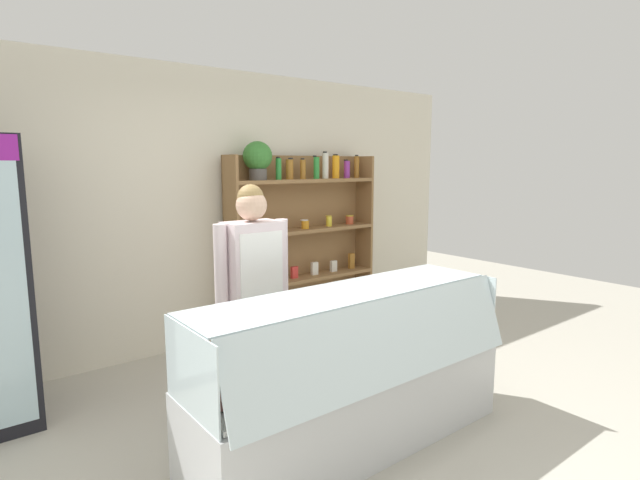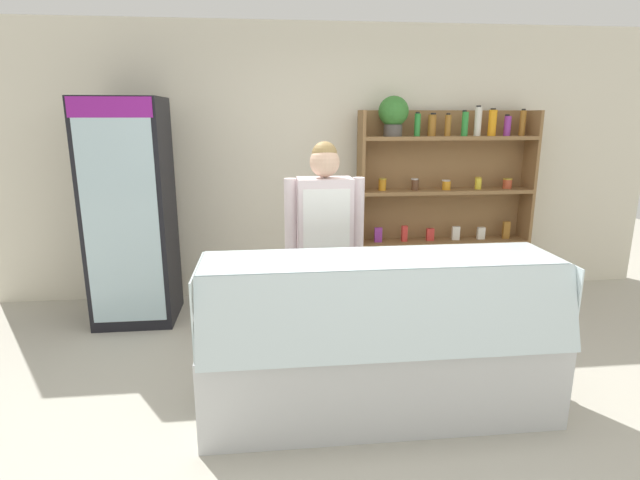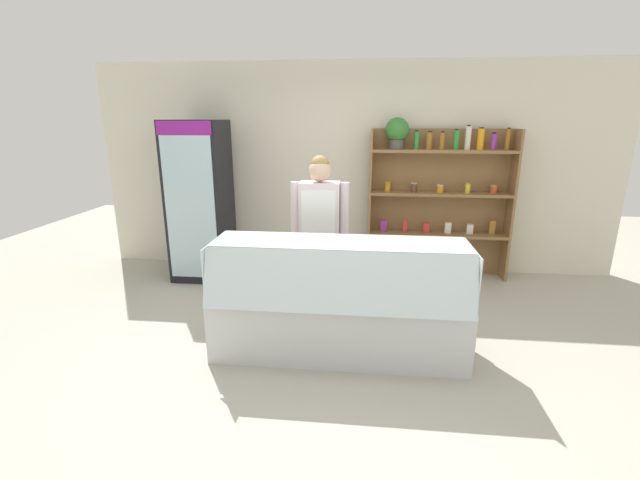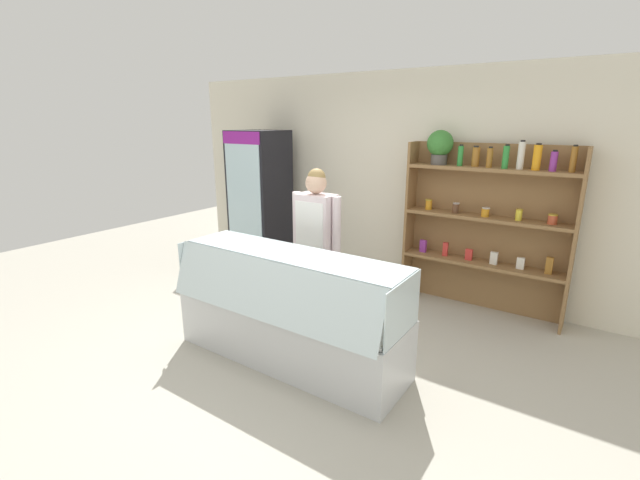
# 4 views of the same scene
# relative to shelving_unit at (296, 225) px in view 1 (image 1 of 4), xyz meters

# --- Properties ---
(ground_plane) EXTENTS (12.00, 12.00, 0.00)m
(ground_plane) POSITION_rel_shelving_unit_xyz_m (-1.02, -2.03, -1.15)
(ground_plane) COLOR #B7B2A3
(back_wall) EXTENTS (6.80, 0.10, 2.70)m
(back_wall) POSITION_rel_shelving_unit_xyz_m (-1.02, 0.23, 0.20)
(back_wall) COLOR silver
(back_wall) RESTS_ON ground
(shelving_unit) EXTENTS (1.77, 0.29, 2.01)m
(shelving_unit) POSITION_rel_shelving_unit_xyz_m (0.00, 0.00, 0.00)
(shelving_unit) COLOR olive
(shelving_unit) RESTS_ON ground
(deli_display_case) EXTENTS (2.17, 0.71, 1.01)m
(deli_display_case) POSITION_rel_shelving_unit_xyz_m (-1.06, -2.09, -0.83)
(deli_display_case) COLOR silver
(deli_display_case) RESTS_ON ground
(shop_clerk) EXTENTS (0.59, 0.25, 1.65)m
(shop_clerk) POSITION_rel_shelving_unit_xyz_m (-1.31, -1.31, -0.17)
(shop_clerk) COLOR #2D2D38
(shop_clerk) RESTS_ON ground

